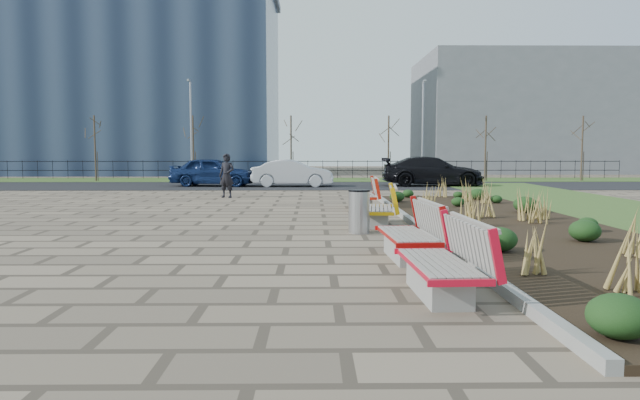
{
  "coord_description": "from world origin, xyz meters",
  "views": [
    {
      "loc": [
        1.36,
        -8.66,
        1.92
      ],
      "look_at": [
        1.5,
        3.0,
        0.9
      ],
      "focal_mm": 32.0,
      "sensor_mm": 36.0,
      "label": 1
    }
  ],
  "objects_px": {
    "bench_a": "(438,259)",
    "lamp_east": "(423,132)",
    "pedestrian": "(227,176)",
    "car_silver": "(293,173)",
    "litter_bin": "(359,212)",
    "lamp_west": "(191,132)",
    "car_blue": "(213,172)",
    "bench_d": "(363,194)",
    "car_black": "(432,171)",
    "bench_c": "(378,206)",
    "bench_b": "(406,231)"
  },
  "relations": [
    {
      "from": "bench_a",
      "to": "lamp_east",
      "type": "relative_size",
      "value": 0.35
    },
    {
      "from": "pedestrian",
      "to": "car_silver",
      "type": "height_order",
      "value": "pedestrian"
    },
    {
      "from": "bench_a",
      "to": "litter_bin",
      "type": "height_order",
      "value": "bench_a"
    },
    {
      "from": "bench_a",
      "to": "lamp_west",
      "type": "xyz_separation_m",
      "value": [
        -9.0,
        27.31,
        2.54
      ]
    },
    {
      "from": "car_blue",
      "to": "lamp_east",
      "type": "relative_size",
      "value": 0.75
    },
    {
      "from": "bench_d",
      "to": "car_silver",
      "type": "height_order",
      "value": "car_silver"
    },
    {
      "from": "bench_d",
      "to": "lamp_west",
      "type": "relative_size",
      "value": 0.35
    },
    {
      "from": "car_black",
      "to": "pedestrian",
      "type": "bearing_deg",
      "value": 129.88
    },
    {
      "from": "litter_bin",
      "to": "car_blue",
      "type": "xyz_separation_m",
      "value": [
        -6.39,
        17.21,
        0.29
      ]
    },
    {
      "from": "bench_c",
      "to": "litter_bin",
      "type": "height_order",
      "value": "bench_c"
    },
    {
      "from": "litter_bin",
      "to": "pedestrian",
      "type": "relative_size",
      "value": 0.55
    },
    {
      "from": "bench_a",
      "to": "car_blue",
      "type": "relative_size",
      "value": 0.47
    },
    {
      "from": "bench_d",
      "to": "car_blue",
      "type": "distance_m",
      "value": 13.6
    },
    {
      "from": "bench_b",
      "to": "car_silver",
      "type": "relative_size",
      "value": 0.49
    },
    {
      "from": "bench_c",
      "to": "pedestrian",
      "type": "relative_size",
      "value": 1.18
    },
    {
      "from": "bench_d",
      "to": "lamp_east",
      "type": "distance_m",
      "value": 16.96
    },
    {
      "from": "pedestrian",
      "to": "lamp_west",
      "type": "xyz_separation_m",
      "value": [
        -3.85,
        11.55,
        2.15
      ]
    },
    {
      "from": "car_blue",
      "to": "lamp_east",
      "type": "xyz_separation_m",
      "value": [
        11.97,
        4.33,
        2.26
      ]
    },
    {
      "from": "bench_a",
      "to": "litter_bin",
      "type": "xyz_separation_m",
      "value": [
        -0.57,
        5.77,
        -0.01
      ]
    },
    {
      "from": "car_black",
      "to": "lamp_east",
      "type": "relative_size",
      "value": 0.89
    },
    {
      "from": "pedestrian",
      "to": "lamp_east",
      "type": "bearing_deg",
      "value": 68.12
    },
    {
      "from": "bench_a",
      "to": "lamp_east",
      "type": "bearing_deg",
      "value": 77.37
    },
    {
      "from": "lamp_east",
      "to": "litter_bin",
      "type": "bearing_deg",
      "value": -104.51
    },
    {
      "from": "pedestrian",
      "to": "lamp_east",
      "type": "xyz_separation_m",
      "value": [
        10.15,
        11.55,
        2.15
      ]
    },
    {
      "from": "pedestrian",
      "to": "bench_b",
      "type": "bearing_deg",
      "value": -49.28
    },
    {
      "from": "bench_a",
      "to": "car_silver",
      "type": "xyz_separation_m",
      "value": [
        -2.73,
        22.62,
        0.22
      ]
    },
    {
      "from": "bench_a",
      "to": "lamp_west",
      "type": "relative_size",
      "value": 0.35
    },
    {
      "from": "pedestrian",
      "to": "car_blue",
      "type": "xyz_separation_m",
      "value": [
        -1.82,
        7.22,
        -0.11
      ]
    },
    {
      "from": "bench_a",
      "to": "bench_b",
      "type": "bearing_deg",
      "value": 87.74
    },
    {
      "from": "bench_b",
      "to": "bench_c",
      "type": "bearing_deg",
      "value": 87.02
    },
    {
      "from": "pedestrian",
      "to": "car_silver",
      "type": "xyz_separation_m",
      "value": [
        2.42,
        6.87,
        -0.17
      ]
    },
    {
      "from": "car_blue",
      "to": "bench_c",
      "type": "bearing_deg",
      "value": -150.9
    },
    {
      "from": "bench_d",
      "to": "litter_bin",
      "type": "xyz_separation_m",
      "value": [
        -0.57,
        -5.53,
        -0.01
      ]
    },
    {
      "from": "pedestrian",
      "to": "car_silver",
      "type": "relative_size",
      "value": 0.42
    },
    {
      "from": "bench_a",
      "to": "lamp_west",
      "type": "distance_m",
      "value": 28.86
    },
    {
      "from": "car_blue",
      "to": "lamp_east",
      "type": "distance_m",
      "value": 12.92
    },
    {
      "from": "bench_d",
      "to": "pedestrian",
      "type": "bearing_deg",
      "value": 141.44
    },
    {
      "from": "pedestrian",
      "to": "car_black",
      "type": "height_order",
      "value": "pedestrian"
    },
    {
      "from": "car_black",
      "to": "bench_c",
      "type": "bearing_deg",
      "value": 167.11
    },
    {
      "from": "bench_b",
      "to": "car_black",
      "type": "xyz_separation_m",
      "value": [
        4.73,
        20.43,
        0.3
      ]
    },
    {
      "from": "litter_bin",
      "to": "car_blue",
      "type": "distance_m",
      "value": 18.36
    },
    {
      "from": "pedestrian",
      "to": "lamp_west",
      "type": "relative_size",
      "value": 0.3
    },
    {
      "from": "bench_a",
      "to": "litter_bin",
      "type": "relative_size",
      "value": 2.12
    },
    {
      "from": "bench_b",
      "to": "car_blue",
      "type": "distance_m",
      "value": 21.57
    },
    {
      "from": "car_blue",
      "to": "lamp_west",
      "type": "xyz_separation_m",
      "value": [
        -2.03,
        4.33,
        2.26
      ]
    },
    {
      "from": "bench_a",
      "to": "bench_b",
      "type": "distance_m",
      "value": 2.57
    },
    {
      "from": "bench_a",
      "to": "car_black",
      "type": "distance_m",
      "value": 23.48
    },
    {
      "from": "bench_a",
      "to": "car_black",
      "type": "relative_size",
      "value": 0.39
    },
    {
      "from": "bench_c",
      "to": "car_blue",
      "type": "bearing_deg",
      "value": 120.01
    },
    {
      "from": "car_blue",
      "to": "bench_b",
      "type": "bearing_deg",
      "value": -155.68
    }
  ]
}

